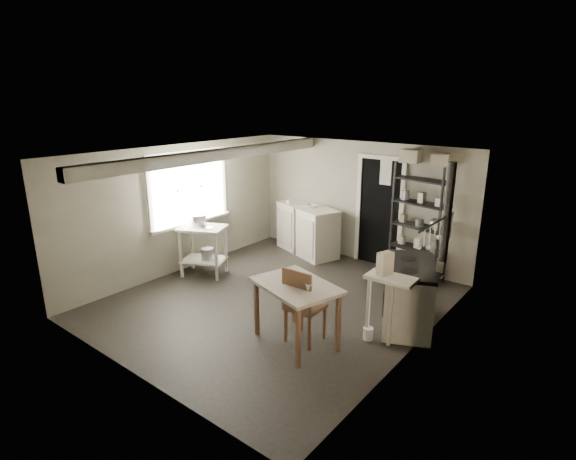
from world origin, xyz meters
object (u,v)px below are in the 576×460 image
Objects in this scene: shelf_rack at (419,226)px; flour_sack at (409,267)px; stove at (408,296)px; stockpot at (198,223)px; base_cabinets at (307,231)px; prep_table at (204,253)px; work_table at (296,316)px; chair at (306,307)px.

flour_sack is at bearing -90.68° from shelf_rack.
stove is (0.61, -1.76, -0.51)m from shelf_rack.
shelf_rack is (3.16, 2.23, 0.01)m from stockpot.
flour_sack is (2.25, -0.08, -0.22)m from base_cabinets.
base_cabinets is 2.34m from shelf_rack.
stockpot reaches higher than base_cabinets.
stockpot is 3.79m from flour_sack.
stockpot is 0.59× the size of flour_sack.
prep_table is at bearing 163.13° from stove.
stove is (3.77, 0.47, -0.50)m from stockpot.
prep_table is 0.82× the size of work_table.
chair is 2.05× the size of flour_sack.
shelf_rack is 3.16m from work_table.
base_cabinets is 3.49m from chair.
shelf_rack reaches higher than stove.
chair is (2.03, -2.84, 0.03)m from base_cabinets.
shelf_rack reaches higher than stockpot.
chair is at bearing -150.28° from stove.
shelf_rack is (2.29, 0.12, 0.49)m from base_cabinets.
work_table is at bearing -16.87° from stockpot.
base_cabinets is (0.75, 2.12, 0.06)m from prep_table.
base_cabinets reaches higher than work_table.
stockpot is 0.15× the size of shelf_rack.
shelf_rack is 0.74m from flour_sack.
flour_sack is at bearing 33.04° from stockpot.
stockpot is at bearing -146.96° from flour_sack.
prep_table is 0.86× the size of chair.
stockpot is at bearing 162.67° from stove.
flour_sack is (-0.65, 1.56, -0.20)m from stove.
shelf_rack is 1.76× the size of stove.
shelf_rack is at bearing 35.21° from stockpot.
prep_table is 0.55m from stockpot.
chair reaches higher than stove.
chair is at bearing -84.72° from shelf_rack.
work_table is (-0.32, -3.09, -0.57)m from shelf_rack.
flour_sack is at bearing 83.01° from chair.
chair reaches higher than prep_table.
stockpot is at bearing -134.53° from shelf_rack.
stockpot is 0.26× the size of stove.
base_cabinets is 1.36× the size of work_table.
stockpot is 0.29× the size of chair.
work_table is at bearing -95.51° from flour_sack.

